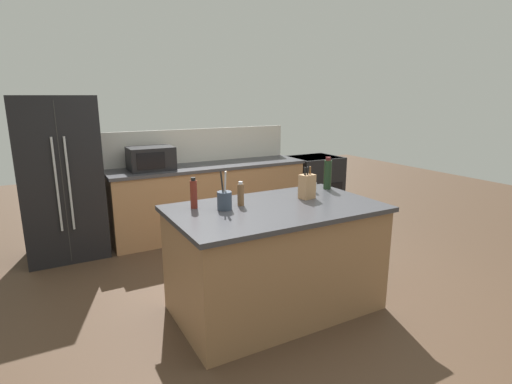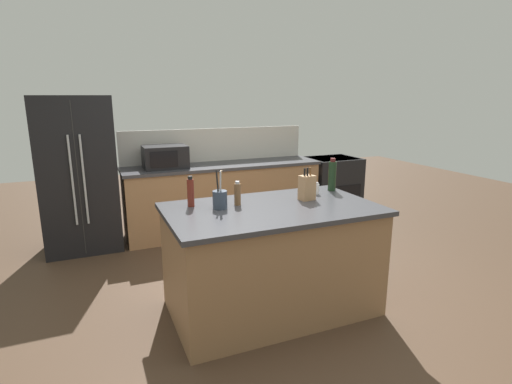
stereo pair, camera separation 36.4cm
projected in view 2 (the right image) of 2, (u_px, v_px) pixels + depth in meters
name	position (u px, v px, depth m)	size (l,w,h in m)	color
ground_plane	(271.00, 308.00, 3.57)	(14.00, 14.00, 0.00)	#473323
back_counter_run	(224.00, 197.00, 5.54)	(2.69, 0.66, 0.94)	#936B47
wall_backsplash	(216.00, 145.00, 5.65)	(2.65, 0.03, 0.46)	beige
kitchen_island	(272.00, 259.00, 3.45)	(1.77, 1.05, 0.94)	#936B47
refrigerator	(79.00, 174.00, 4.79)	(0.85, 0.75, 1.85)	black
range_oven	(332.00, 187.00, 6.21)	(0.76, 0.65, 0.92)	black
microwave	(165.00, 157.00, 5.09)	(0.55, 0.39, 0.29)	black
knife_block	(307.00, 187.00, 3.55)	(0.15, 0.12, 0.29)	#A87C54
utensil_crock	(220.00, 199.00, 3.27)	(0.12, 0.12, 0.32)	#333D4C
salt_shaker	(317.00, 189.00, 3.76)	(0.05, 0.05, 0.11)	silver
vinegar_bottle	(191.00, 192.00, 3.33)	(0.06, 0.06, 0.26)	maroon
wine_bottle	(332.00, 175.00, 3.88)	(0.08, 0.08, 0.32)	black
pepper_grinder	(237.00, 194.00, 3.38)	(0.06, 0.06, 0.21)	brown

